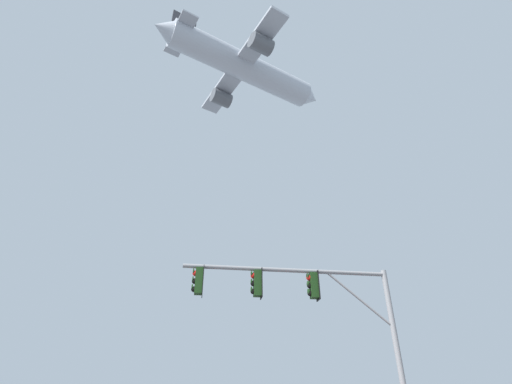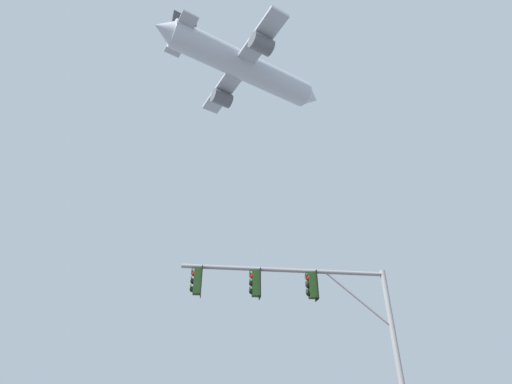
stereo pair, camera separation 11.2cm
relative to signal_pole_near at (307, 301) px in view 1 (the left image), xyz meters
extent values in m
cylinder|color=gray|center=(2.98, 0.53, -1.65)|extent=(0.20, 0.20, 5.77)
cylinder|color=gray|center=(-0.67, -0.12, 1.09)|extent=(7.34, 1.46, 0.15)
cylinder|color=gray|center=(1.89, 0.34, 0.15)|extent=(2.26, 0.48, 1.93)
cube|color=#193814|center=(-3.75, -0.67, 0.56)|extent=(0.31, 0.36, 0.90)
cylinder|color=#193814|center=(-3.75, -0.67, 1.07)|extent=(0.05, 0.05, 0.12)
cube|color=black|center=(-3.61, -0.65, 0.56)|extent=(0.10, 0.46, 1.04)
sphere|color=red|center=(-3.89, -0.70, 0.83)|extent=(0.20, 0.20, 0.20)
cylinder|color=#193814|center=(-3.95, -0.71, 0.89)|extent=(0.08, 0.21, 0.21)
sphere|color=black|center=(-3.89, -0.70, 0.55)|extent=(0.20, 0.20, 0.20)
cylinder|color=#193814|center=(-3.95, -0.71, 0.61)|extent=(0.08, 0.21, 0.21)
sphere|color=black|center=(-3.89, -0.70, 0.27)|extent=(0.20, 0.20, 0.20)
cylinder|color=#193814|center=(-3.95, -0.71, 0.33)|extent=(0.08, 0.21, 0.21)
cube|color=#193814|center=(-1.73, -0.31, 0.56)|extent=(0.31, 0.36, 0.90)
cylinder|color=#193814|center=(-1.73, -0.31, 1.07)|extent=(0.05, 0.05, 0.12)
cube|color=black|center=(-1.60, -0.29, 0.56)|extent=(0.10, 0.46, 1.04)
sphere|color=red|center=(-1.88, -0.34, 0.83)|extent=(0.20, 0.20, 0.20)
cylinder|color=#193814|center=(-1.94, -0.35, 0.89)|extent=(0.08, 0.21, 0.21)
sphere|color=black|center=(-1.88, -0.34, 0.55)|extent=(0.20, 0.20, 0.20)
cylinder|color=#193814|center=(-1.94, -0.35, 0.61)|extent=(0.08, 0.21, 0.21)
sphere|color=black|center=(-1.88, -0.34, 0.27)|extent=(0.20, 0.20, 0.20)
cylinder|color=#193814|center=(-1.94, -0.35, 0.33)|extent=(0.08, 0.21, 0.21)
cube|color=#193814|center=(0.28, 0.05, 0.56)|extent=(0.31, 0.36, 0.90)
cylinder|color=#193814|center=(0.28, 0.05, 1.07)|extent=(0.05, 0.05, 0.12)
cube|color=black|center=(0.42, 0.07, 0.56)|extent=(0.10, 0.46, 1.04)
sphere|color=red|center=(0.14, 0.02, 0.83)|extent=(0.20, 0.20, 0.20)
cylinder|color=#193814|center=(0.07, 0.01, 0.89)|extent=(0.08, 0.21, 0.21)
sphere|color=black|center=(0.14, 0.02, 0.55)|extent=(0.20, 0.20, 0.20)
cylinder|color=#193814|center=(0.07, 0.01, 0.61)|extent=(0.08, 0.21, 0.21)
sphere|color=black|center=(0.14, 0.02, 0.27)|extent=(0.20, 0.20, 0.20)
cylinder|color=#193814|center=(0.07, 0.01, 0.33)|extent=(0.08, 0.21, 0.21)
cylinder|color=#B7BCC6|center=(-4.88, 27.39, 43.03)|extent=(21.96, 16.57, 4.19)
cone|color=#B7BCC6|center=(6.03, 34.66, 43.03)|extent=(4.61, 4.92, 3.98)
cone|color=#B7BCC6|center=(-15.68, 20.19, 43.03)|extent=(4.16, 4.42, 3.57)
cube|color=#A8ADB7|center=(-5.43, 27.03, 42.40)|extent=(14.76, 20.14, 0.47)
cylinder|color=#595B60|center=(-8.89, 32.22, 41.14)|extent=(3.93, 3.71, 2.36)
cylinder|color=#595B60|center=(-1.97, 21.83, 41.14)|extent=(3.93, 3.71, 2.36)
cube|color=#333338|center=(-13.39, 21.72, 45.39)|extent=(3.23, 2.30, 4.98)
cube|color=#A8ADB7|center=(-13.61, 21.57, 43.42)|extent=(6.32, 7.85, 0.26)
camera|label=1|loc=(-1.25, -13.30, -3.21)|focal=26.20mm
camera|label=2|loc=(-1.14, -13.29, -3.21)|focal=26.20mm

